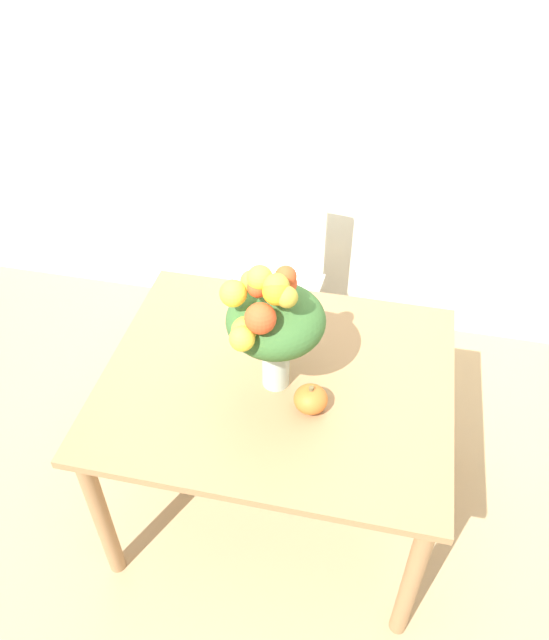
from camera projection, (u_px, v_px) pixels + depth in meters
The scene contains 6 objects.
ground_plane at pixel (277, 497), 2.61m from camera, with size 12.00×12.00×0.00m, color tan.
wall_back at pixel (339, 65), 2.61m from camera, with size 8.00×0.06×2.70m.
dining_table at pixel (277, 396), 2.19m from camera, with size 1.18×0.96×0.74m.
flower_vase at pixel (272, 321), 1.90m from camera, with size 0.31×0.35×0.50m.
pumpkin at pixel (311, 399), 1.99m from camera, with size 0.11×0.11×0.10m.
dining_chair_near_window at pixel (276, 278), 2.96m from camera, with size 0.45×0.45×0.92m.
Camera 1 is at (0.30, -1.42, 2.30)m, focal length 35.00 mm.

